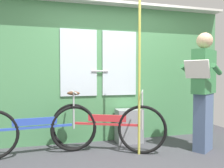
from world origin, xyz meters
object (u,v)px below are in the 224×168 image
bicycle_leaning_behind (34,130)px  passenger_reading_newspaper (204,89)px  trash_bin_by_wall (129,126)px  handrail_pole (139,74)px  bicycle_near_door (106,127)px

bicycle_leaning_behind → passenger_reading_newspaper: 2.53m
bicycle_leaning_behind → trash_bin_by_wall: 1.52m
passenger_reading_newspaper → trash_bin_by_wall: bearing=-69.4°
bicycle_leaning_behind → handrail_pole: 1.68m
bicycle_near_door → trash_bin_by_wall: bearing=61.7°
bicycle_leaning_behind → handrail_pole: bearing=-17.2°
bicycle_leaning_behind → passenger_reading_newspaper: size_ratio=1.00×
trash_bin_by_wall → bicycle_leaning_behind: bearing=-169.8°
bicycle_leaning_behind → handrail_pole: size_ratio=0.77×
handrail_pole → trash_bin_by_wall: bearing=85.4°
passenger_reading_newspaper → handrail_pole: (-0.98, 0.10, 0.22)m
trash_bin_by_wall → handrail_pole: handrail_pole is taller
handrail_pole → bicycle_near_door: bearing=154.2°
handrail_pole → bicycle_leaning_behind: bearing=167.8°
bicycle_near_door → bicycle_leaning_behind: (-1.02, 0.10, -0.01)m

